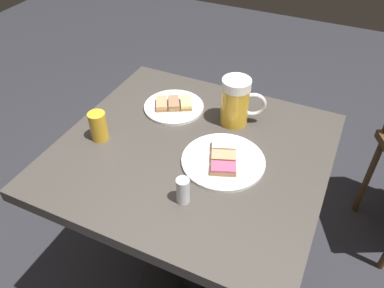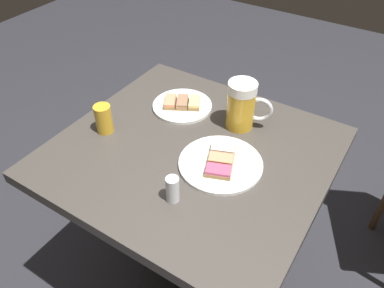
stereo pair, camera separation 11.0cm
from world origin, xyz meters
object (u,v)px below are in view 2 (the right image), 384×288
plate_near (182,105)px  beer_glass_small (104,119)px  plate_far (221,163)px  beer_mug (242,105)px  salt_shaker (173,189)px

plate_near → beer_glass_small: bearing=-119.3°
beer_glass_small → plate_near: bearing=60.7°
plate_far → beer_mug: bearing=100.5°
plate_near → plate_far: bearing=-35.7°
beer_mug → beer_glass_small: beer_mug is taller
plate_near → salt_shaker: size_ratio=2.67×
plate_far → beer_mug: (-0.03, 0.19, 0.07)m
plate_near → plate_far: (0.24, -0.17, -0.00)m
plate_far → beer_glass_small: bearing=-171.5°
beer_mug → beer_glass_small: bearing=-144.1°
plate_near → salt_shaker: bearing=-59.7°
plate_near → plate_far: same height
beer_mug → beer_glass_small: 0.42m
plate_near → beer_glass_small: size_ratio=2.18×
beer_mug → beer_glass_small: (-0.34, -0.24, -0.03)m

